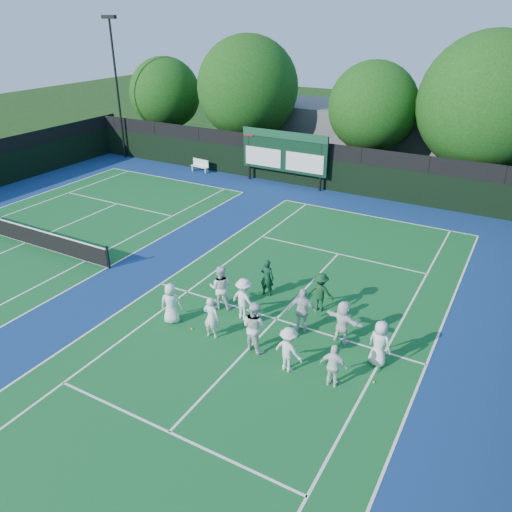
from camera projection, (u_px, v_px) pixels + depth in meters
The scene contains 31 objects.
ground at pixel (264, 333), 17.83m from camera, with size 120.00×120.00×0.00m, color #14330E.
court_apron at pixel (151, 281), 21.26m from camera, with size 34.00×32.00×0.01m, color navy.
near_court at pixel (276, 319), 18.61m from camera, with size 11.05×23.85×0.01m.
left_court at pixel (26, 243), 24.77m from camera, with size 11.05×23.85×0.01m.
back_fence at pixel (300, 165), 32.39m from camera, with size 34.00×0.08×3.00m.
scoreboard at pixel (284, 152), 32.15m from camera, with size 6.00×0.21×3.55m.
clubhouse at pixel (396, 138), 36.61m from camera, with size 18.00×6.00×4.00m, color #5D5E62.
light_pole_left at pixel (115, 73), 36.58m from camera, with size 1.20×0.30×10.12m.
tennis_net at pixel (24, 234), 24.56m from camera, with size 11.30×0.10×1.10m.
bench at pixel (200, 165), 35.60m from camera, with size 1.44×0.52×0.89m.
tree_a at pixel (167, 95), 39.81m from camera, with size 5.58×5.58×7.27m.
tree_b at pixel (250, 91), 36.06m from camera, with size 7.32×7.32×9.04m.
tree_c at pixel (375, 109), 32.19m from camera, with size 5.77×5.77×7.69m.
tree_d at pixel (490, 107), 28.90m from camera, with size 8.04×8.04×9.59m.
tennis_ball_0 at pixel (192, 329), 17.99m from camera, with size 0.07×0.07×0.07m, color yellow.
tennis_ball_1 at pixel (314, 330), 17.93m from camera, with size 0.07×0.07×0.07m, color yellow.
tennis_ball_2 at pixel (374, 382), 15.41m from camera, with size 0.07×0.07×0.07m, color yellow.
tennis_ball_3 at pixel (180, 298), 19.93m from camera, with size 0.07×0.07×0.07m, color yellow.
tennis_ball_5 at pixel (287, 341), 17.31m from camera, with size 0.07×0.07×0.07m, color yellow.
player_front_0 at pixel (171, 303), 18.13m from camera, with size 0.77×0.50×1.58m, color white.
player_front_1 at pixel (211, 318), 17.28m from camera, with size 0.58×0.38×1.59m, color white.
player_front_2 at pixel (254, 326), 16.60m from camera, with size 0.89×0.69×1.82m, color white.
player_front_3 at pixel (288, 350), 15.66m from camera, with size 1.02×0.59×1.58m, color silver.
player_front_4 at pixel (334, 366), 15.01m from camera, with size 0.86×0.36×1.47m, color white.
player_back_0 at pixel (220, 287), 18.97m from camera, with size 0.87×0.68×1.80m, color white.
player_back_1 at pixel (244, 299), 18.33m from camera, with size 1.07×0.61×1.65m, color white.
player_back_2 at pixel (303, 311), 17.58m from camera, with size 1.00×0.42×1.71m, color silver.
player_back_3 at pixel (343, 322), 17.05m from camera, with size 1.47×0.47×1.58m, color white.
player_back_4 at pixel (379, 343), 15.92m from camera, with size 0.79×0.51×1.61m, color white.
coach_left at pixel (267, 278), 19.88m from camera, with size 0.58×0.38×1.58m, color #0E3620.
coach_right at pixel (321, 292), 18.87m from camera, with size 1.02×0.58×1.57m, color #103D1D.
Camera 1 is at (7.02, -13.03, 10.33)m, focal length 35.00 mm.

